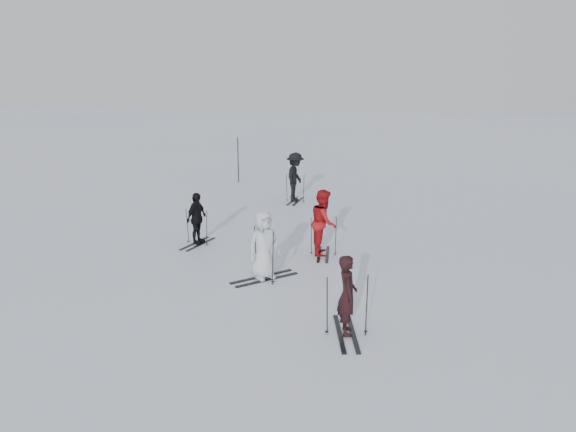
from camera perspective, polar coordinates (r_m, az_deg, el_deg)
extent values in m
plane|color=silver|center=(15.67, -0.87, -4.43)|extent=(120.00, 120.00, 0.00)
imported|color=black|center=(11.14, 6.03, -8.10)|extent=(0.52, 0.67, 1.61)
imported|color=#A61217|center=(15.83, 3.65, -0.73)|extent=(0.83, 1.00, 1.86)
imported|color=silver|center=(13.98, -2.46, -3.07)|extent=(0.98, 0.99, 1.73)
imported|color=black|center=(17.04, -9.26, -0.33)|extent=(0.55, 0.97, 1.56)
imported|color=black|center=(22.43, 0.74, 3.92)|extent=(0.77, 1.29, 1.95)
cylinder|color=black|center=(26.62, -5.09, 5.69)|extent=(0.06, 0.06, 2.11)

